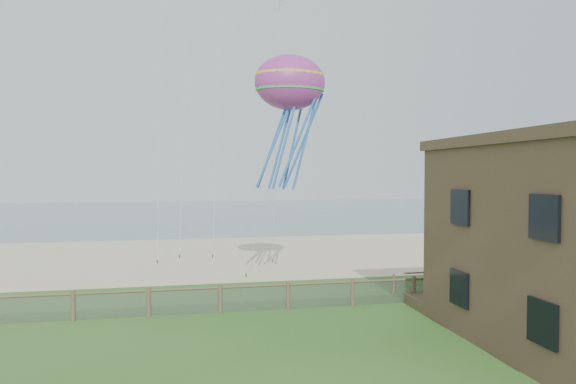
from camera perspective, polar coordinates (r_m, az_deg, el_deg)
The scene contains 7 objects.
ground at distance 17.84m, azimuth 4.01°, elevation -17.73°, with size 160.00×160.00×0.00m, color #26591E.
sand_beach at distance 38.91m, azimuth -4.68°, elevation -6.90°, with size 72.00×20.00×0.02m, color #C5B28E.
ocean at distance 82.52m, azimuth -8.24°, elevation -2.20°, with size 160.00×68.00×0.02m, color slate.
chainlink_fence at distance 23.28m, azimuth 0.01°, elevation -11.59°, with size 36.20×0.20×1.25m, color brown, non-canonical shape.
motel_deck at distance 28.06m, azimuth 27.95°, elevation -10.10°, with size 15.00×2.00×0.50m, color brown.
picnic_table at distance 23.30m, azimuth 22.06°, elevation -12.11°, with size 1.87×1.41×0.79m, color brown, non-canonical shape.
octopus_kite at distance 27.34m, azimuth 0.22°, elevation 8.07°, with size 3.66×2.59×7.54m, color #FF3F28, non-canonical shape.
Camera 1 is at (-4.47, -16.18, 6.02)m, focal length 32.00 mm.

